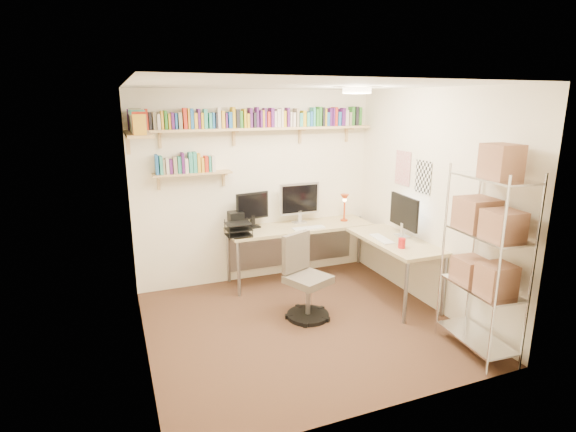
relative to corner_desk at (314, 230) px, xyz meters
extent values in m
plane|color=#41241C|center=(-0.59, -0.96, -0.74)|extent=(3.20, 3.20, 0.00)
cube|color=#F3E8C6|center=(-0.59, 0.54, 0.51)|extent=(3.20, 0.04, 2.50)
cube|color=#F3E8C6|center=(-2.19, -0.96, 0.51)|extent=(0.04, 3.00, 2.50)
cube|color=#F3E8C6|center=(1.01, -0.96, 0.51)|extent=(0.04, 3.00, 2.50)
cube|color=#F3E8C6|center=(-0.59, -2.46, 0.51)|extent=(3.20, 0.04, 2.50)
cube|color=white|center=(-0.59, -0.96, 1.76)|extent=(3.20, 3.00, 0.04)
cube|color=white|center=(1.00, -0.41, 0.81)|extent=(0.01, 0.30, 0.42)
cube|color=white|center=(1.00, -0.81, 0.76)|extent=(0.01, 0.28, 0.38)
cylinder|color=#FFEAC6|center=(0.11, -0.76, 1.72)|extent=(0.30, 0.30, 0.06)
cube|color=#D7B179|center=(-0.59, 0.41, 1.28)|extent=(3.05, 0.25, 0.03)
cube|color=#D7B179|center=(-2.06, -0.01, 1.28)|extent=(0.25, 1.00, 0.03)
cube|color=#D7B179|center=(-1.44, 0.44, 0.76)|extent=(0.95, 0.20, 0.02)
cube|color=#D7B179|center=(-1.79, 0.48, 1.21)|extent=(0.03, 0.20, 0.20)
cube|color=#D7B179|center=(-0.89, 0.48, 1.21)|extent=(0.03, 0.20, 0.20)
cube|color=#D7B179|center=(0.01, 0.48, 1.21)|extent=(0.03, 0.20, 0.20)
cube|color=#D7B179|center=(0.71, 0.48, 1.21)|extent=(0.03, 0.20, 0.20)
cube|color=gold|center=(-2.06, 0.41, 1.38)|extent=(0.03, 0.12, 0.18)
cube|color=#2C7326|center=(-2.01, 0.41, 1.40)|extent=(0.04, 0.13, 0.21)
cube|color=black|center=(-1.97, 0.41, 1.38)|extent=(0.03, 0.14, 0.17)
cube|color=red|center=(-1.93, 0.41, 1.41)|extent=(0.03, 0.14, 0.23)
cube|color=black|center=(-1.89, 0.41, 1.39)|extent=(0.03, 0.12, 0.20)
cube|color=gray|center=(-1.84, 0.41, 1.39)|extent=(0.04, 0.12, 0.20)
cube|color=beige|center=(-1.80, 0.41, 1.38)|extent=(0.04, 0.15, 0.17)
cube|color=gold|center=(-1.76, 0.41, 1.40)|extent=(0.03, 0.12, 0.21)
cube|color=#2C7326|center=(-1.72, 0.41, 1.40)|extent=(0.03, 0.13, 0.21)
cube|color=gold|center=(-1.68, 0.41, 1.38)|extent=(0.03, 0.13, 0.18)
cube|color=#4E1A61|center=(-1.64, 0.41, 1.39)|extent=(0.03, 0.15, 0.19)
cube|color=#1F5AA2|center=(-1.60, 0.41, 1.38)|extent=(0.02, 0.12, 0.18)
cube|color=gray|center=(-1.56, 0.41, 1.39)|extent=(0.04, 0.12, 0.19)
cube|color=red|center=(-1.50, 0.41, 1.41)|extent=(0.04, 0.12, 0.24)
cube|color=gold|center=(-1.46, 0.41, 1.41)|extent=(0.02, 0.12, 0.24)
cube|color=#1F5AA2|center=(-1.42, 0.41, 1.41)|extent=(0.04, 0.14, 0.23)
cube|color=gold|center=(-1.38, 0.41, 1.39)|extent=(0.04, 0.13, 0.18)
cube|color=#4E1A61|center=(-1.34, 0.41, 1.41)|extent=(0.03, 0.12, 0.23)
cube|color=#BF9516|center=(-1.30, 0.41, 1.39)|extent=(0.03, 0.13, 0.18)
cube|color=teal|center=(-1.26, 0.41, 1.41)|extent=(0.04, 0.11, 0.23)
cube|color=teal|center=(-1.21, 0.41, 1.38)|extent=(0.03, 0.14, 0.18)
cube|color=#1F5AA2|center=(-1.17, 0.41, 1.39)|extent=(0.03, 0.12, 0.19)
cube|color=black|center=(-1.13, 0.41, 1.39)|extent=(0.02, 0.15, 0.19)
cube|color=beige|center=(-1.10, 0.41, 1.41)|extent=(0.04, 0.11, 0.24)
cube|color=gold|center=(-1.05, 0.41, 1.40)|extent=(0.04, 0.13, 0.21)
cube|color=#4E1A61|center=(-1.01, 0.41, 1.38)|extent=(0.02, 0.13, 0.18)
cube|color=#1F5AA2|center=(-0.97, 0.41, 1.39)|extent=(0.04, 0.15, 0.19)
cube|color=#BF9516|center=(-0.92, 0.41, 1.42)|extent=(0.03, 0.15, 0.25)
cube|color=black|center=(-0.87, 0.41, 1.40)|extent=(0.04, 0.12, 0.22)
cube|color=#2C7326|center=(-0.83, 0.41, 1.39)|extent=(0.04, 0.12, 0.20)
cube|color=#BF9516|center=(-0.78, 0.41, 1.41)|extent=(0.03, 0.14, 0.23)
cube|color=#BF9516|center=(-0.74, 0.41, 1.38)|extent=(0.03, 0.11, 0.17)
cube|color=#4E1A61|center=(-0.70, 0.41, 1.41)|extent=(0.03, 0.12, 0.24)
cube|color=black|center=(-0.66, 0.41, 1.38)|extent=(0.03, 0.15, 0.18)
cube|color=#4E1A61|center=(-0.62, 0.41, 1.42)|extent=(0.03, 0.11, 0.25)
cube|color=#4E1A61|center=(-0.57, 0.41, 1.40)|extent=(0.03, 0.14, 0.21)
cube|color=#BF9516|center=(-0.54, 0.41, 1.40)|extent=(0.02, 0.13, 0.21)
cube|color=#4E1A61|center=(-0.51, 0.41, 1.41)|extent=(0.03, 0.12, 0.24)
cube|color=red|center=(-0.47, 0.41, 1.39)|extent=(0.04, 0.11, 0.19)
cube|color=#4E1A61|center=(-0.43, 0.41, 1.41)|extent=(0.04, 0.15, 0.24)
cube|color=beige|center=(-0.38, 0.41, 1.39)|extent=(0.03, 0.11, 0.20)
cube|color=beige|center=(-0.34, 0.41, 1.40)|extent=(0.04, 0.12, 0.22)
cube|color=beige|center=(-0.30, 0.41, 1.41)|extent=(0.03, 0.13, 0.23)
cube|color=#BF9516|center=(-0.26, 0.41, 1.39)|extent=(0.04, 0.11, 0.20)
cube|color=#4E1A61|center=(-0.21, 0.41, 1.41)|extent=(0.03, 0.12, 0.24)
cube|color=beige|center=(-0.17, 0.41, 1.39)|extent=(0.03, 0.12, 0.18)
cube|color=beige|center=(-0.13, 0.41, 1.38)|extent=(0.03, 0.14, 0.18)
cube|color=gray|center=(-0.09, 0.41, 1.41)|extent=(0.03, 0.14, 0.23)
cube|color=teal|center=(-0.04, 0.41, 1.38)|extent=(0.04, 0.14, 0.17)
cube|color=#BF9516|center=(0.01, 0.41, 1.39)|extent=(0.04, 0.12, 0.20)
cube|color=teal|center=(0.06, 0.41, 1.38)|extent=(0.04, 0.12, 0.18)
cube|color=#1F5AA2|center=(0.11, 0.41, 1.39)|extent=(0.03, 0.13, 0.19)
cube|color=teal|center=(0.14, 0.41, 1.41)|extent=(0.03, 0.13, 0.24)
cube|color=#2C7326|center=(0.19, 0.41, 1.40)|extent=(0.04, 0.15, 0.22)
cube|color=#2C7326|center=(0.23, 0.41, 1.42)|extent=(0.04, 0.13, 0.25)
cube|color=black|center=(0.28, 0.41, 1.41)|extent=(0.03, 0.14, 0.24)
cube|color=#BF9516|center=(0.31, 0.41, 1.41)|extent=(0.02, 0.14, 0.23)
cube|color=#1F5AA2|center=(0.35, 0.41, 1.38)|extent=(0.04, 0.14, 0.18)
cube|color=#4E1A61|center=(0.39, 0.41, 1.41)|extent=(0.04, 0.12, 0.23)
cube|color=#4E1A61|center=(0.43, 0.41, 1.41)|extent=(0.02, 0.15, 0.23)
cube|color=red|center=(0.46, 0.41, 1.41)|extent=(0.04, 0.14, 0.24)
cube|color=#1F5AA2|center=(0.51, 0.41, 1.38)|extent=(0.04, 0.13, 0.18)
cube|color=#4E1A61|center=(0.56, 0.41, 1.40)|extent=(0.02, 0.15, 0.22)
cube|color=#4E1A61|center=(0.59, 0.41, 1.41)|extent=(0.03, 0.12, 0.23)
cube|color=beige|center=(0.63, 0.41, 1.39)|extent=(0.04, 0.11, 0.20)
cube|color=gray|center=(0.68, 0.41, 1.38)|extent=(0.03, 0.14, 0.18)
cube|color=#2C7326|center=(0.72, 0.41, 1.42)|extent=(0.04, 0.12, 0.25)
cube|color=black|center=(0.77, 0.41, 1.42)|extent=(0.04, 0.14, 0.25)
cube|color=#2C7326|center=(0.83, 0.41, 1.41)|extent=(0.04, 0.12, 0.24)
cube|color=gold|center=(-2.06, -0.45, 1.39)|extent=(0.12, 0.03, 0.20)
cube|color=red|center=(-2.06, -0.40, 1.40)|extent=(0.12, 0.03, 0.22)
cube|color=gray|center=(-2.06, -0.36, 1.39)|extent=(0.15, 0.03, 0.19)
cube|color=#4E1A61|center=(-2.06, -0.32, 1.38)|extent=(0.12, 0.04, 0.18)
cube|color=teal|center=(-2.06, -0.28, 1.41)|extent=(0.14, 0.03, 0.23)
cube|color=gray|center=(-2.06, -0.23, 1.41)|extent=(0.12, 0.04, 0.24)
cube|color=gray|center=(-2.06, -0.18, 1.39)|extent=(0.12, 0.04, 0.19)
cube|color=#1F5AA2|center=(-2.06, -0.13, 1.39)|extent=(0.13, 0.04, 0.18)
cube|color=gray|center=(-2.06, -0.09, 1.40)|extent=(0.15, 0.02, 0.22)
cube|color=black|center=(-2.06, -0.05, 1.41)|extent=(0.13, 0.04, 0.23)
cube|color=#1F5AA2|center=(-2.06, -0.01, 1.39)|extent=(0.12, 0.02, 0.19)
cube|color=#1F5AA2|center=(-2.06, 0.04, 1.38)|extent=(0.13, 0.04, 0.18)
cube|color=black|center=(-2.06, 0.08, 1.39)|extent=(0.14, 0.03, 0.19)
cube|color=teal|center=(-2.06, 0.12, 1.41)|extent=(0.14, 0.04, 0.23)
cube|color=gray|center=(-2.06, 0.17, 1.42)|extent=(0.13, 0.04, 0.25)
cube|color=red|center=(-2.06, 0.21, 1.41)|extent=(0.13, 0.03, 0.23)
cube|color=teal|center=(-2.06, 0.25, 1.40)|extent=(0.12, 0.04, 0.22)
cube|color=#2C7326|center=(-2.06, 0.30, 1.40)|extent=(0.12, 0.04, 0.21)
cube|color=#4E1A61|center=(-2.06, 0.35, 1.41)|extent=(0.15, 0.04, 0.23)
cube|color=black|center=(-2.06, 0.39, 1.39)|extent=(0.14, 0.03, 0.19)
cube|color=#1F5AA2|center=(-1.85, 0.44, 0.89)|extent=(0.03, 0.13, 0.23)
cube|color=teal|center=(-1.81, 0.44, 0.88)|extent=(0.03, 0.15, 0.22)
cube|color=gray|center=(-1.77, 0.44, 0.86)|extent=(0.02, 0.13, 0.18)
cube|color=beige|center=(-1.73, 0.44, 0.87)|extent=(0.04, 0.13, 0.19)
cube|color=#4E1A61|center=(-1.69, 0.44, 0.86)|extent=(0.03, 0.12, 0.17)
cube|color=gray|center=(-1.64, 0.44, 0.87)|extent=(0.04, 0.11, 0.20)
cube|color=teal|center=(-1.59, 0.44, 0.87)|extent=(0.04, 0.11, 0.20)
cube|color=#4E1A61|center=(-1.55, 0.44, 0.89)|extent=(0.03, 0.15, 0.25)
cube|color=beige|center=(-1.51, 0.44, 0.86)|extent=(0.04, 0.13, 0.17)
cube|color=teal|center=(-1.46, 0.44, 0.89)|extent=(0.04, 0.12, 0.25)
cube|color=teal|center=(-1.41, 0.44, 0.89)|extent=(0.04, 0.12, 0.25)
cube|color=gold|center=(-1.36, 0.44, 0.89)|extent=(0.04, 0.13, 0.23)
cube|color=gold|center=(-1.32, 0.44, 0.86)|extent=(0.03, 0.14, 0.18)
cube|color=red|center=(-1.27, 0.44, 0.87)|extent=(0.04, 0.12, 0.19)
cube|color=teal|center=(-1.23, 0.44, 0.87)|extent=(0.03, 0.12, 0.19)
cube|color=beige|center=(-1.19, 0.44, 0.87)|extent=(0.04, 0.14, 0.19)
cube|color=tan|center=(-0.10, 0.26, -0.01)|extent=(1.93, 0.61, 0.04)
cube|color=tan|center=(0.72, -0.73, -0.01)|extent=(0.61, 1.32, 0.04)
cylinder|color=gray|center=(-1.01, 0.00, -0.39)|extent=(0.04, 0.04, 0.71)
cylinder|color=gray|center=(-1.01, 0.51, -0.39)|extent=(0.04, 0.04, 0.71)
cylinder|color=gray|center=(0.98, 0.51, -0.39)|extent=(0.04, 0.04, 0.71)
cylinder|color=gray|center=(0.47, -1.34, -0.39)|extent=(0.04, 0.04, 0.71)
cylinder|color=gray|center=(0.98, -1.34, -0.39)|extent=(0.04, 0.04, 0.71)
cube|color=gray|center=(-0.10, 0.52, -0.34)|extent=(1.83, 0.02, 0.56)
cube|color=silver|center=(-0.05, 0.38, 0.35)|extent=(0.56, 0.03, 0.43)
cube|color=black|center=(-0.05, 0.36, 0.35)|extent=(0.50, 0.00, 0.37)
cube|color=black|center=(-0.71, 0.38, 0.30)|extent=(0.45, 0.03, 0.35)
cube|color=black|center=(0.87, -0.68, 0.32)|extent=(0.03, 0.59, 0.39)
cube|color=white|center=(0.85, -0.68, 0.32)|extent=(0.00, 0.53, 0.33)
cube|color=white|center=(-0.05, 0.07, 0.02)|extent=(0.43, 0.13, 0.02)
cube|color=white|center=(0.57, -0.68, 0.02)|extent=(0.13, 0.41, 0.02)
cylinder|color=#B3390F|center=(0.57, 0.26, 0.02)|extent=(0.10, 0.10, 0.02)
cylinder|color=#B3390F|center=(0.57, 0.26, 0.17)|extent=(0.02, 0.02, 0.28)
cone|color=#B3390F|center=(0.57, 0.26, 0.34)|extent=(0.12, 0.12, 0.09)
sphere|color=#FFBF72|center=(0.57, 0.26, 0.30)|extent=(0.06, 0.06, 0.06)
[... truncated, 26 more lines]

